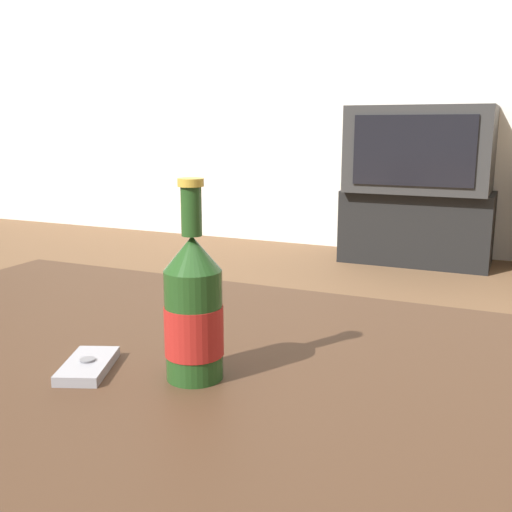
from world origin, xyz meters
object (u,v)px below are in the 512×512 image
(tv_stand, at_px, (416,227))
(television, at_px, (421,149))
(cell_phone, at_px, (88,366))
(beer_bottle, at_px, (194,311))

(tv_stand, height_order, television, television)
(television, height_order, cell_phone, television)
(tv_stand, xyz_separation_m, beer_bottle, (0.16, -2.79, 0.33))
(television, bearing_deg, beer_bottle, -86.65)
(cell_phone, bearing_deg, tv_stand, 68.65)
(beer_bottle, bearing_deg, television, 93.35)
(television, distance_m, beer_bottle, 2.80)
(television, relative_size, beer_bottle, 2.90)
(television, xyz_separation_m, cell_phone, (0.02, -2.83, -0.19))
(tv_stand, xyz_separation_m, television, (-0.00, -0.00, 0.44))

